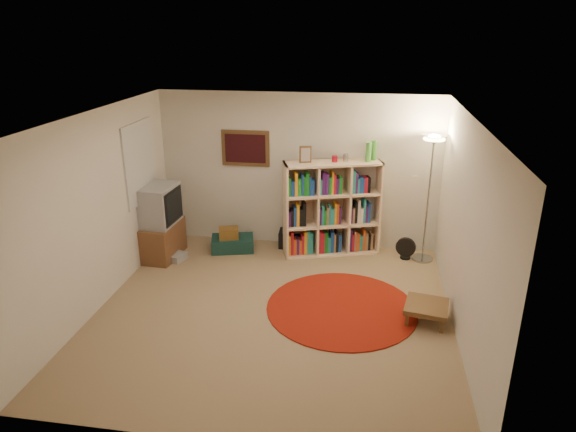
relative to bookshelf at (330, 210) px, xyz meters
name	(u,v)px	position (x,y,z in m)	size (l,w,h in m)	color
room	(268,219)	(-0.61, -1.91, 0.53)	(4.54, 4.54, 2.54)	#8E7453
bookshelf	(330,210)	(0.00, 0.00, 0.00)	(1.56, 0.86, 1.80)	#FFD6AA
floor_lamp	(432,157)	(1.47, -0.07, 0.92)	(0.48, 0.48, 1.99)	#9C9DA0
floor_fan	(406,248)	(1.21, -0.08, -0.55)	(0.31, 0.20, 0.35)	black
tv_stand	(158,223)	(-2.63, -0.58, -0.16)	(0.62, 0.84, 1.17)	brown
dvd_box	(174,256)	(-2.38, -0.68, -0.67)	(0.40, 0.36, 0.11)	#96969A
suitcase	(233,243)	(-1.57, -0.17, -0.62)	(0.76, 0.59, 0.22)	#12332E
wicker_basket	(229,233)	(-1.61, -0.21, -0.42)	(0.36, 0.30, 0.18)	brown
duffel_bag	(291,238)	(-0.65, 0.13, -0.59)	(0.41, 0.35, 0.27)	black
paper_towel	(294,239)	(-0.60, 0.09, -0.59)	(0.17, 0.17, 0.28)	white
red_rug	(342,308)	(0.31, -1.75, -0.72)	(1.96, 1.96, 0.02)	maroon
side_table	(427,307)	(1.36, -1.88, -0.53)	(0.60, 0.60, 0.24)	#4E321B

